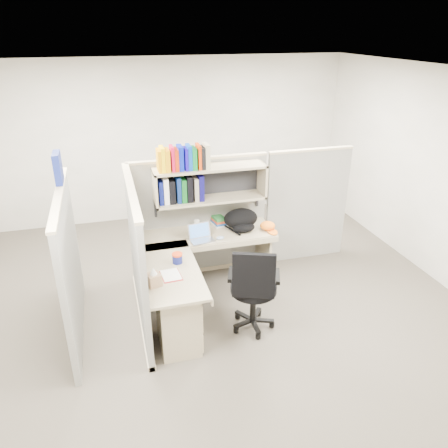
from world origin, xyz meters
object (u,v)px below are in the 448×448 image
object	(u,v)px
backpack	(242,220)
snack_canister	(177,258)
desk	(188,294)
task_chair	(253,301)
laptop	(202,233)

from	to	relation	value
backpack	snack_canister	world-z (taller)	backpack
desk	backpack	world-z (taller)	backpack
snack_canister	task_chair	xyz separation A→B (m)	(0.74, -0.45, -0.41)
laptop	task_chair	size ratio (longest dim) A/B	0.27
backpack	task_chair	bearing A→B (deg)	-102.95
snack_canister	backpack	bearing A→B (deg)	33.73
desk	task_chair	xyz separation A→B (m)	(0.68, -0.24, -0.06)
desk	snack_canister	bearing A→B (deg)	107.43
backpack	desk	bearing A→B (deg)	-138.54
snack_canister	laptop	bearing A→B (deg)	49.80
backpack	task_chair	distance (m)	1.20
desk	snack_canister	size ratio (longest dim) A/B	14.90
backpack	task_chair	xyz separation A→B (m)	(-0.21, -1.08, -0.48)
backpack	task_chair	world-z (taller)	task_chair
laptop	backpack	bearing A→B (deg)	9.56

